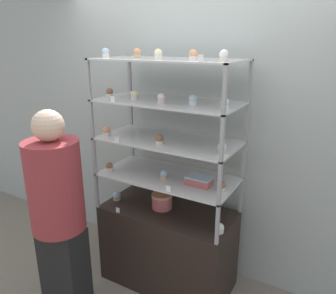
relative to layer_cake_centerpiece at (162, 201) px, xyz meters
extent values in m
plane|color=gray|center=(0.06, 0.00, -0.78)|extent=(20.00, 20.00, 0.00)
cube|color=#A8B2AD|center=(0.06, 0.41, 0.52)|extent=(8.00, 0.05, 2.60)
cube|color=black|center=(0.06, 0.00, -0.42)|extent=(1.10, 0.54, 0.72)
cube|color=#99999E|center=(-0.48, 0.26, 0.09)|extent=(0.02, 0.02, 0.31)
cube|color=#99999E|center=(0.60, 0.26, 0.09)|extent=(0.02, 0.02, 0.31)
cube|color=#99999E|center=(-0.48, -0.26, 0.09)|extent=(0.02, 0.02, 0.31)
cube|color=#99999E|center=(0.60, -0.26, 0.09)|extent=(0.02, 0.02, 0.31)
cube|color=silver|center=(0.06, 0.00, 0.24)|extent=(1.10, 0.54, 0.01)
cube|color=#99999E|center=(-0.48, 0.26, 0.39)|extent=(0.02, 0.02, 0.31)
cube|color=#99999E|center=(0.60, 0.26, 0.39)|extent=(0.02, 0.02, 0.31)
cube|color=#99999E|center=(-0.48, -0.26, 0.39)|extent=(0.02, 0.02, 0.31)
cube|color=#99999E|center=(0.60, -0.26, 0.39)|extent=(0.02, 0.02, 0.31)
cube|color=silver|center=(0.06, 0.00, 0.54)|extent=(1.10, 0.54, 0.01)
cube|color=#99999E|center=(-0.48, 0.26, 0.70)|extent=(0.02, 0.02, 0.31)
cube|color=#99999E|center=(0.60, 0.26, 0.70)|extent=(0.02, 0.02, 0.31)
cube|color=#99999E|center=(-0.48, -0.26, 0.70)|extent=(0.02, 0.02, 0.31)
cube|color=#99999E|center=(0.60, -0.26, 0.70)|extent=(0.02, 0.02, 0.31)
cube|color=silver|center=(0.06, 0.00, 0.85)|extent=(1.10, 0.54, 0.01)
cube|color=#99999E|center=(-0.48, 0.26, 1.01)|extent=(0.02, 0.02, 0.31)
cube|color=#99999E|center=(0.60, 0.26, 1.01)|extent=(0.02, 0.02, 0.31)
cube|color=#99999E|center=(-0.48, -0.26, 1.01)|extent=(0.02, 0.02, 0.31)
cube|color=#99999E|center=(0.60, -0.26, 1.01)|extent=(0.02, 0.02, 0.31)
cube|color=silver|center=(0.06, 0.00, 1.16)|extent=(1.10, 0.54, 0.01)
cylinder|color=#C66660|center=(0.00, 0.00, -0.01)|extent=(0.17, 0.17, 0.11)
cylinder|color=#E5996B|center=(0.00, 0.00, 0.05)|extent=(0.18, 0.18, 0.02)
cube|color=#C66660|center=(0.35, -0.03, 0.27)|extent=(0.19, 0.12, 0.05)
cube|color=silver|center=(0.35, -0.03, 0.30)|extent=(0.19, 0.12, 0.01)
cylinder|color=#CCB28C|center=(-0.42, -0.08, -0.05)|extent=(0.06, 0.06, 0.02)
sphere|color=silver|center=(-0.42, -0.08, -0.02)|extent=(0.07, 0.07, 0.07)
cylinder|color=white|center=(0.56, -0.12, -0.05)|extent=(0.06, 0.06, 0.02)
sphere|color=white|center=(0.56, -0.12, -0.02)|extent=(0.07, 0.07, 0.07)
cube|color=white|center=(-0.27, -0.26, -0.04)|extent=(0.04, 0.00, 0.04)
cylinder|color=white|center=(-0.43, -0.15, 0.25)|extent=(0.06, 0.06, 0.03)
sphere|color=#8C5B42|center=(-0.43, -0.15, 0.28)|extent=(0.06, 0.06, 0.06)
cylinder|color=#CCB28C|center=(0.06, -0.07, 0.25)|extent=(0.06, 0.06, 0.03)
sphere|color=silver|center=(0.06, -0.07, 0.28)|extent=(0.06, 0.06, 0.06)
cylinder|color=beige|center=(0.54, -0.05, 0.25)|extent=(0.06, 0.06, 0.03)
sphere|color=#8C5B42|center=(0.54, -0.05, 0.28)|extent=(0.06, 0.06, 0.06)
cube|color=white|center=(0.20, -0.26, 0.26)|extent=(0.04, 0.00, 0.04)
cylinder|color=white|center=(-0.44, -0.15, 0.56)|extent=(0.06, 0.06, 0.03)
sphere|color=#E5996B|center=(-0.44, -0.15, 0.59)|extent=(0.06, 0.06, 0.06)
cylinder|color=beige|center=(0.06, -0.13, 0.56)|extent=(0.06, 0.06, 0.03)
sphere|color=#8C5B42|center=(0.06, -0.13, 0.59)|extent=(0.06, 0.06, 0.06)
cylinder|color=#CCB28C|center=(0.54, -0.10, 0.56)|extent=(0.06, 0.06, 0.03)
sphere|color=silver|center=(0.54, -0.10, 0.59)|extent=(0.06, 0.06, 0.06)
cube|color=white|center=(-0.25, -0.26, 0.57)|extent=(0.04, 0.00, 0.04)
cylinder|color=white|center=(-0.43, -0.09, 0.87)|extent=(0.05, 0.05, 0.03)
sphere|color=#8C5B42|center=(-0.43, -0.09, 0.90)|extent=(0.06, 0.06, 0.06)
cylinder|color=white|center=(-0.19, -0.09, 0.87)|extent=(0.05, 0.05, 0.03)
sphere|color=#F4EAB2|center=(-0.19, -0.09, 0.90)|extent=(0.06, 0.06, 0.06)
cylinder|color=beige|center=(0.07, -0.12, 0.87)|extent=(0.05, 0.05, 0.03)
sphere|color=silver|center=(0.07, -0.12, 0.90)|extent=(0.06, 0.06, 0.06)
cylinder|color=white|center=(0.30, -0.07, 0.87)|extent=(0.05, 0.05, 0.03)
sphere|color=silver|center=(0.30, -0.07, 0.90)|extent=(0.06, 0.06, 0.06)
cylinder|color=beige|center=(0.54, -0.10, 0.87)|extent=(0.05, 0.05, 0.03)
sphere|color=silver|center=(0.54, -0.10, 0.90)|extent=(0.06, 0.06, 0.06)
cube|color=white|center=(-0.27, -0.26, 0.88)|extent=(0.04, 0.00, 0.04)
cylinder|color=white|center=(-0.45, -0.09, 1.18)|extent=(0.05, 0.05, 0.03)
sphere|color=silver|center=(-0.45, -0.09, 1.21)|extent=(0.06, 0.06, 0.06)
cylinder|color=#CCB28C|center=(-0.18, -0.05, 1.18)|extent=(0.05, 0.05, 0.03)
sphere|color=#E5996B|center=(-0.18, -0.05, 1.21)|extent=(0.06, 0.06, 0.06)
cylinder|color=white|center=(0.05, -0.12, 1.18)|extent=(0.05, 0.05, 0.03)
sphere|color=#F4EAB2|center=(0.05, -0.12, 1.21)|extent=(0.06, 0.06, 0.06)
cylinder|color=white|center=(0.32, -0.13, 1.18)|extent=(0.05, 0.05, 0.03)
sphere|color=#E5996B|center=(0.32, -0.13, 1.21)|extent=(0.06, 0.06, 0.06)
cylinder|color=beige|center=(0.54, -0.15, 1.18)|extent=(0.05, 0.05, 0.03)
sphere|color=white|center=(0.54, -0.15, 1.21)|extent=(0.06, 0.06, 0.06)
cube|color=white|center=(0.43, -0.26, 1.18)|extent=(0.04, 0.00, 0.04)
cube|color=black|center=(-0.46, -0.70, -0.40)|extent=(0.36, 0.20, 0.76)
cylinder|color=#993338|center=(-0.46, -0.70, 0.31)|extent=(0.38, 0.38, 0.66)
sphere|color=beige|center=(-0.46, -0.70, 0.75)|extent=(0.22, 0.22, 0.22)
camera|label=1|loc=(1.28, -2.13, 1.29)|focal=35.00mm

